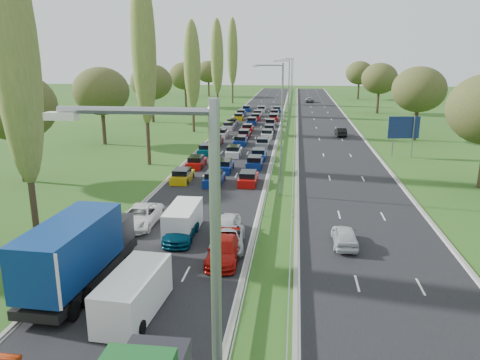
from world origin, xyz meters
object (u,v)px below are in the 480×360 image
(blue_lorry, at_px, (79,251))
(direction_sign, at_px, (404,129))
(white_van_rear, at_px, (184,218))
(info_sign, at_px, (19,263))
(white_van_front, at_px, (135,291))
(near_car_2, at_px, (140,216))

(blue_lorry, relative_size, direction_sign, 1.88)
(white_van_rear, height_order, info_sign, info_sign)
(white_van_front, relative_size, white_van_rear, 1.09)
(info_sign, xyz_separation_m, direction_sign, (28.80, 38.52, 2.20))
(blue_lorry, height_order, white_van_front, blue_lorry)
(near_car_2, bearing_deg, white_van_rear, -11.58)
(white_van_rear, bearing_deg, direction_sign, 53.16)
(blue_lorry, height_order, info_sign, blue_lorry)
(near_car_2, distance_m, direction_sign, 38.07)
(blue_lorry, relative_size, white_van_front, 1.77)
(white_van_rear, bearing_deg, info_sign, -127.88)
(direction_sign, bearing_deg, blue_lorry, -123.64)
(near_car_2, distance_m, blue_lorry, 9.86)
(direction_sign, bearing_deg, white_van_rear, -126.53)
(near_car_2, xyz_separation_m, white_van_front, (3.81, -12.04, 0.36))
(blue_lorry, distance_m, direction_sign, 45.83)
(near_car_2, xyz_separation_m, blue_lorry, (-0.14, -9.77, 1.35))
(white_van_front, xyz_separation_m, white_van_rear, (-0.18, 11.24, -0.09))
(blue_lorry, xyz_separation_m, white_van_rear, (3.76, 8.96, -1.08))
(white_van_rear, xyz_separation_m, info_sign, (-7.19, -9.34, 0.33))
(near_car_2, distance_m, info_sign, 10.77)
(white_van_rear, bearing_deg, blue_lorry, -113.08)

